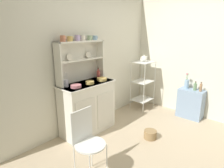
% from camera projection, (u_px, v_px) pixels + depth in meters
% --- Properties ---
extents(ground_plane, '(3.84, 3.84, 0.00)m').
position_uv_depth(ground_plane, '(168.00, 154.00, 2.75)').
color(ground_plane, tan).
rests_on(ground_plane, ground).
extents(wall_back, '(3.84, 0.05, 2.50)m').
position_uv_depth(wall_back, '(90.00, 57.00, 3.45)').
color(wall_back, silver).
rests_on(wall_back, ground).
extents(wall_right, '(0.05, 3.84, 2.50)m').
position_uv_depth(wall_right, '(213.00, 56.00, 3.58)').
color(wall_right, silver).
rests_on(wall_right, ground).
extents(hutch_cabinet, '(0.97, 0.45, 0.88)m').
position_uv_depth(hutch_cabinet, '(88.00, 107.00, 3.28)').
color(hutch_cabinet, white).
rests_on(hutch_cabinet, ground).
extents(hutch_shelf_unit, '(0.90, 0.18, 0.68)m').
position_uv_depth(hutch_shelf_unit, '(79.00, 58.00, 3.16)').
color(hutch_shelf_unit, silver).
rests_on(hutch_shelf_unit, hutch_cabinet).
extents(bakers_rack, '(0.46, 0.37, 1.07)m').
position_uv_depth(bakers_rack, '(143.00, 80.00, 4.22)').
color(bakers_rack, silver).
rests_on(bakers_rack, ground).
extents(side_shelf_blue, '(0.28, 0.48, 0.58)m').
position_uv_depth(side_shelf_blue, '(191.00, 104.00, 3.86)').
color(side_shelf_blue, '#849EBC').
rests_on(side_shelf_blue, ground).
extents(wire_chair, '(0.36, 0.36, 0.85)m').
position_uv_depth(wire_chair, '(87.00, 138.00, 2.22)').
color(wire_chair, white).
rests_on(wire_chair, ground).
extents(floor_basket, '(0.21, 0.21, 0.14)m').
position_uv_depth(floor_basket, '(150.00, 134.00, 3.14)').
color(floor_basket, '#93754C').
rests_on(floor_basket, ground).
extents(cup_terracotta_0, '(0.09, 0.08, 0.09)m').
position_uv_depth(cup_terracotta_0, '(63.00, 39.00, 2.81)').
color(cup_terracotta_0, '#C67556').
rests_on(cup_terracotta_0, hutch_shelf_unit).
extents(cup_gold_1, '(0.10, 0.08, 0.08)m').
position_uv_depth(cup_gold_1, '(70.00, 39.00, 2.90)').
color(cup_gold_1, '#DBB760').
rests_on(cup_gold_1, hutch_shelf_unit).
extents(cup_lilac_2, '(0.09, 0.08, 0.09)m').
position_uv_depth(cup_lilac_2, '(77.00, 38.00, 3.00)').
color(cup_lilac_2, '#B79ECC').
rests_on(cup_lilac_2, hutch_shelf_unit).
extents(cup_cream_3, '(0.10, 0.08, 0.09)m').
position_uv_depth(cup_cream_3, '(83.00, 38.00, 3.08)').
color(cup_cream_3, silver).
rests_on(cup_cream_3, hutch_shelf_unit).
extents(cup_sage_4, '(0.09, 0.07, 0.08)m').
position_uv_depth(cup_sage_4, '(90.00, 38.00, 3.19)').
color(cup_sage_4, '#9EB78E').
rests_on(cup_sage_4, hutch_shelf_unit).
extents(cup_sky_5, '(0.09, 0.08, 0.08)m').
position_uv_depth(cup_sky_5, '(95.00, 38.00, 3.28)').
color(cup_sky_5, '#8EB2D1').
rests_on(cup_sky_5, hutch_shelf_unit).
extents(bowl_mixing_large, '(0.16, 0.16, 0.05)m').
position_uv_depth(bowl_mixing_large, '(76.00, 86.00, 2.90)').
color(bowl_mixing_large, '#D17A84').
rests_on(bowl_mixing_large, hutch_cabinet).
extents(bowl_floral_medium, '(0.14, 0.14, 0.05)m').
position_uv_depth(bowl_floral_medium, '(90.00, 82.00, 3.11)').
color(bowl_floral_medium, '#DBB760').
rests_on(bowl_floral_medium, hutch_cabinet).
extents(bowl_cream_small, '(0.17, 0.17, 0.05)m').
position_uv_depth(bowl_cream_small, '(102.00, 79.00, 3.31)').
color(bowl_cream_small, '#DBB760').
rests_on(bowl_cream_small, hutch_cabinet).
extents(jam_bottle, '(0.06, 0.06, 0.19)m').
position_uv_depth(jam_bottle, '(98.00, 74.00, 3.45)').
color(jam_bottle, '#B74C47').
rests_on(jam_bottle, hutch_cabinet).
extents(utensil_jar, '(0.08, 0.08, 0.23)m').
position_uv_depth(utensil_jar, '(66.00, 83.00, 2.94)').
color(utensil_jar, '#B2B7C6').
rests_on(utensil_jar, hutch_cabinet).
extents(porcelain_teapot, '(0.22, 0.13, 0.15)m').
position_uv_depth(porcelain_teapot, '(144.00, 59.00, 4.09)').
color(porcelain_teapot, white).
rests_on(porcelain_teapot, bakers_rack).
extents(flower_vase, '(0.09, 0.09, 0.33)m').
position_uv_depth(flower_vase, '(187.00, 83.00, 3.83)').
color(flower_vase, '#8EB2D1').
rests_on(flower_vase, side_shelf_blue).
extents(oil_bottle, '(0.06, 0.06, 0.18)m').
position_uv_depth(oil_bottle, '(195.00, 87.00, 3.73)').
color(oil_bottle, '#6B8C60').
rests_on(oil_bottle, side_shelf_blue).
extents(vinegar_bottle, '(0.05, 0.05, 0.19)m').
position_uv_depth(vinegar_bottle, '(201.00, 88.00, 3.66)').
color(vinegar_bottle, '#99704C').
rests_on(vinegar_bottle, side_shelf_blue).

